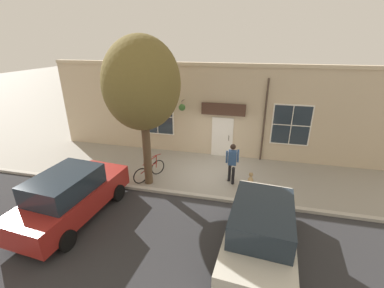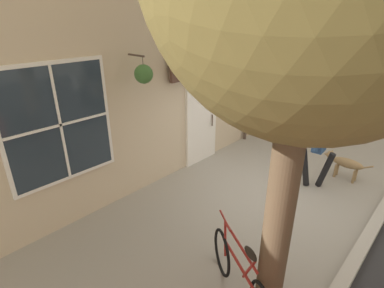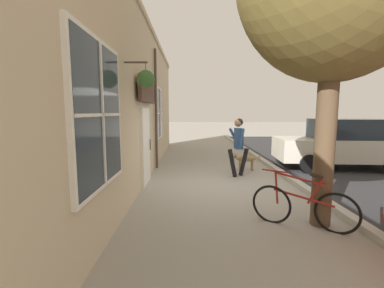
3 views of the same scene
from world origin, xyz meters
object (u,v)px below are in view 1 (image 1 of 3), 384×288
Objects in this scene: dog_on_leash at (250,181)px; parked_car_mid_block at (261,229)px; parked_car_nearest_curb at (71,195)px; street_tree_by_curb at (143,88)px; leaning_bicycle at (150,170)px; fire_hydrant at (98,173)px; pedestrian_walking at (232,160)px.

parked_car_mid_block reaches higher than dog_on_leash.
parked_car_nearest_curb is at bearing -61.31° from dog_on_leash.
street_tree_by_curb is 3.88× the size of leaning_bicycle.
street_tree_by_curb is 7.77× the size of fire_hydrant.
dog_on_leash is 6.75m from parked_car_nearest_curb.
pedestrian_walking is 1.17× the size of leaning_bicycle.
street_tree_by_curb is at bearing 17.55° from leaning_bicycle.
pedestrian_walking is 3.66m from leaning_bicycle.
leaning_bicycle reaches higher than dog_on_leash.
parked_car_nearest_curb reaches higher than leaning_bicycle.
street_tree_by_curb is at bearing -76.84° from pedestrian_walking.
parked_car_mid_block is at bearing 5.10° from dog_on_leash.
leaning_bicycle is 2.21m from fire_hydrant.
fire_hydrant is (-2.37, -0.54, -0.48)m from parked_car_nearest_curb.
dog_on_leash is at bearing 65.18° from pedestrian_walking.
parked_car_mid_block is (3.42, 4.69, 0.50)m from leaning_bicycle.
street_tree_by_curb is (0.81, -3.45, 2.99)m from pedestrian_walking.
parked_car_nearest_curb reaches higher than fire_hydrant.
fire_hydrant is at bearing -68.73° from leaning_bicycle.
street_tree_by_curb is at bearing -84.27° from dog_on_leash.
pedestrian_walking is at bearing 97.06° from leaning_bicycle.
parked_car_mid_block is at bearing 68.79° from fire_hydrant.
parked_car_nearest_curb is 2.48m from fire_hydrant.
street_tree_by_curb is at bearing 149.67° from parked_car_nearest_curb.
pedestrian_walking is 0.41× the size of parked_car_mid_block.
pedestrian_walking reaches higher than parked_car_nearest_curb.
leaning_bicycle is at bearing -82.94° from pedestrian_walking.
parked_car_nearest_curb is at bearing -54.65° from pedestrian_walking.
fire_hydrant is (1.24, -5.63, -0.70)m from pedestrian_walking.
pedestrian_walking is 1.64× the size of dog_on_leash.
dog_on_leash is 1.43× the size of fire_hydrant.
street_tree_by_curb is (0.43, -4.27, 3.68)m from dog_on_leash.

